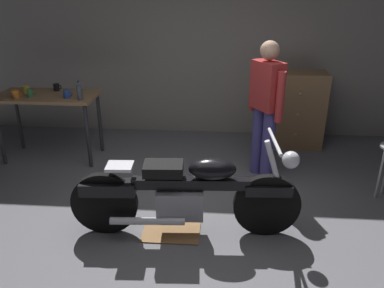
% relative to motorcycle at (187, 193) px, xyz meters
% --- Properties ---
extents(ground_plane, '(12.00, 12.00, 0.00)m').
position_rel_motorcycle_xyz_m(ground_plane, '(-0.00, -0.00, -0.45)').
color(ground_plane, slate).
extents(back_wall, '(8.00, 0.12, 3.10)m').
position_rel_motorcycle_xyz_m(back_wall, '(-0.00, 2.80, 1.10)').
color(back_wall, gray).
rests_on(back_wall, ground_plane).
extents(workbench, '(1.30, 0.64, 0.90)m').
position_rel_motorcycle_xyz_m(workbench, '(-1.99, 1.61, 0.34)').
color(workbench, '#99724C').
rests_on(workbench, ground_plane).
extents(motorcycle, '(2.19, 0.60, 1.00)m').
position_rel_motorcycle_xyz_m(motorcycle, '(0.00, 0.00, 0.00)').
color(motorcycle, black).
rests_on(motorcycle, ground_plane).
extents(person_standing, '(0.39, 0.49, 1.67)m').
position_rel_motorcycle_xyz_m(person_standing, '(0.82, 1.29, 0.48)').
color(person_standing, '#4D4795').
rests_on(person_standing, ground_plane).
extents(wooden_dresser, '(0.80, 0.47, 1.10)m').
position_rel_motorcycle_xyz_m(wooden_dresser, '(1.37, 2.30, 0.10)').
color(wooden_dresser, '#99724C').
rests_on(wooden_dresser, ground_plane).
extents(drip_tray, '(0.56, 0.40, 0.01)m').
position_rel_motorcycle_xyz_m(drip_tray, '(-0.16, 0.00, -0.44)').
color(drip_tray, olive).
rests_on(drip_tray, ground_plane).
extents(mug_green_speckled, '(0.11, 0.07, 0.11)m').
position_rel_motorcycle_xyz_m(mug_green_speckled, '(-2.14, 1.48, 0.50)').
color(mug_green_speckled, '#3D7F4C').
rests_on(mug_green_speckled, workbench).
extents(mug_black_matte, '(0.11, 0.08, 0.10)m').
position_rel_motorcycle_xyz_m(mug_black_matte, '(-1.92, 1.79, 0.50)').
color(mug_black_matte, black).
rests_on(mug_black_matte, workbench).
extents(mug_yellow_tall, '(0.11, 0.08, 0.09)m').
position_rel_motorcycle_xyz_m(mug_yellow_tall, '(-2.28, 1.67, 0.50)').
color(mug_yellow_tall, yellow).
rests_on(mug_yellow_tall, workbench).
extents(mug_orange_travel, '(0.12, 0.09, 0.10)m').
position_rel_motorcycle_xyz_m(mug_orange_travel, '(-2.30, 1.43, 0.50)').
color(mug_orange_travel, orange).
rests_on(mug_orange_travel, workbench).
extents(mug_blue_enamel, '(0.12, 0.09, 0.10)m').
position_rel_motorcycle_xyz_m(mug_blue_enamel, '(-1.66, 1.49, 0.50)').
color(mug_blue_enamel, '#2D51AD').
rests_on(mug_blue_enamel, workbench).
extents(bottle, '(0.06, 0.06, 0.24)m').
position_rel_motorcycle_xyz_m(bottle, '(-1.46, 1.41, 0.55)').
color(bottle, '#3F4C59').
rests_on(bottle, workbench).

